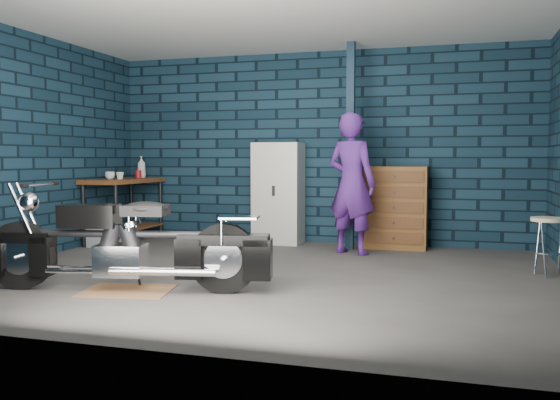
# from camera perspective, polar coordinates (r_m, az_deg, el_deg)

# --- Properties ---
(ground) EXTENTS (6.00, 6.00, 0.00)m
(ground) POSITION_cam_1_polar(r_m,az_deg,el_deg) (6.15, -1.50, -7.21)
(ground) COLOR #4C4947
(ground) RESTS_ON ground
(room_walls) EXTENTS (6.02, 5.01, 2.71)m
(room_walls) POSITION_cam_1_polar(r_m,az_deg,el_deg) (6.60, -0.03, 10.15)
(room_walls) COLOR #0E212E
(room_walls) RESTS_ON ground
(support_post) EXTENTS (0.10, 0.10, 2.70)m
(support_post) POSITION_cam_1_polar(r_m,az_deg,el_deg) (7.80, 6.78, 5.10)
(support_post) COLOR #102434
(support_post) RESTS_ON ground
(workbench) EXTENTS (0.60, 1.40, 0.91)m
(workbench) POSITION_cam_1_polar(r_m,az_deg,el_deg) (8.79, -14.75, -0.97)
(workbench) COLOR brown
(workbench) RESTS_ON ground
(drip_mat) EXTENTS (0.88, 0.73, 0.01)m
(drip_mat) POSITION_cam_1_polar(r_m,az_deg,el_deg) (5.59, -14.46, -8.44)
(drip_mat) COLOR brown
(drip_mat) RESTS_ON ground
(motorcycle) EXTENTS (2.30, 1.03, 0.98)m
(motorcycle) POSITION_cam_1_polar(r_m,az_deg,el_deg) (5.51, -14.55, -3.48)
(motorcycle) COLOR black
(motorcycle) RESTS_ON ground
(person) EXTENTS (0.76, 0.63, 1.77)m
(person) POSITION_cam_1_polar(r_m,az_deg,el_deg) (7.45, 6.91, 1.58)
(person) COLOR #491F76
(person) RESTS_ON ground
(storage_bin) EXTENTS (0.43, 0.31, 0.27)m
(storage_bin) POSITION_cam_1_polar(r_m,az_deg,el_deg) (8.39, -16.36, -3.43)
(storage_bin) COLOR #94979C
(storage_bin) RESTS_ON ground
(locker) EXTENTS (0.66, 0.47, 1.42)m
(locker) POSITION_cam_1_polar(r_m,az_deg,el_deg) (8.33, -0.16, 0.65)
(locker) COLOR beige
(locker) RESTS_ON ground
(tool_chest) EXTENTS (0.82, 0.46, 1.09)m
(tool_chest) POSITION_cam_1_polar(r_m,az_deg,el_deg) (8.03, 11.06, -0.71)
(tool_chest) COLOR brown
(tool_chest) RESTS_ON ground
(shop_stool) EXTENTS (0.37, 0.37, 0.60)m
(shop_stool) POSITION_cam_1_polar(r_m,az_deg,el_deg) (6.64, 24.30, -4.12)
(shop_stool) COLOR beige
(shop_stool) RESTS_ON ground
(cup_a) EXTENTS (0.18, 0.18, 0.11)m
(cup_a) POSITION_cam_1_polar(r_m,az_deg,el_deg) (8.56, -16.04, 2.28)
(cup_a) COLOR beige
(cup_a) RESTS_ON workbench
(cup_b) EXTENTS (0.13, 0.13, 0.10)m
(cup_b) POSITION_cam_1_polar(r_m,az_deg,el_deg) (8.50, -15.15, 2.27)
(cup_b) COLOR beige
(cup_b) RESTS_ON workbench
(mug_red) EXTENTS (0.09, 0.09, 0.12)m
(mug_red) POSITION_cam_1_polar(r_m,az_deg,el_deg) (8.88, -13.48, 2.43)
(mug_red) COLOR maroon
(mug_red) RESTS_ON workbench
(bottle) EXTENTS (0.15, 0.15, 0.33)m
(bottle) POSITION_cam_1_polar(r_m,az_deg,el_deg) (9.13, -13.19, 3.12)
(bottle) COLOR #94979C
(bottle) RESTS_ON workbench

